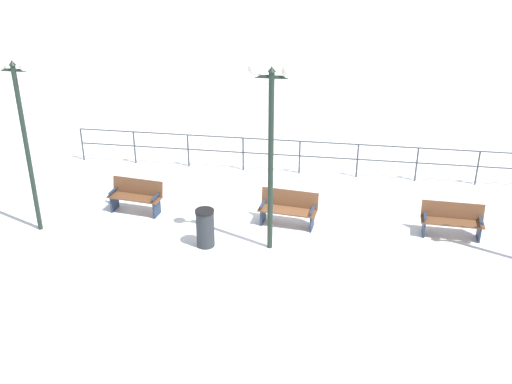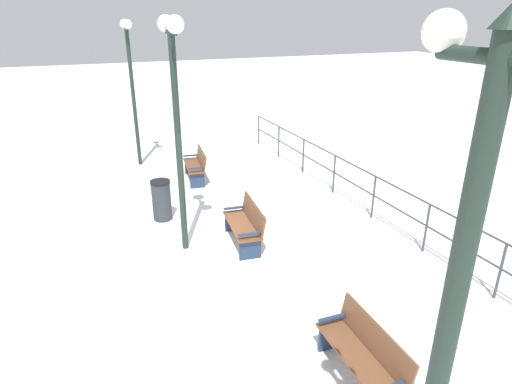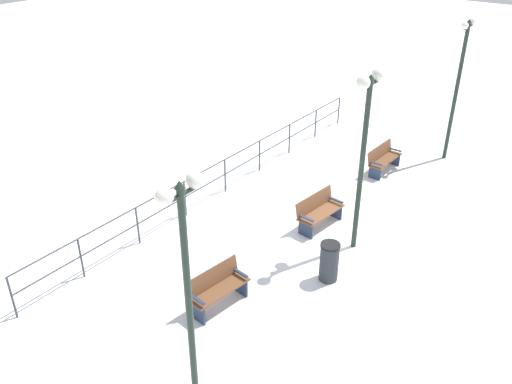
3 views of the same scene
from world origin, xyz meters
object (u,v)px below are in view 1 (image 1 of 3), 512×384
object	(u,v)px
lamppost_middle	(271,121)
bench_second	(288,208)
bench_third	(452,220)
trash_bin	(205,228)
lamppost_near	(21,116)
bench_nearest	(136,196)

from	to	relation	value
lamppost_middle	bench_second	bearing A→B (deg)	165.92
bench_third	trash_bin	bearing A→B (deg)	-74.48
bench_second	lamppost_middle	xyz separation A→B (m)	(1.27, -0.32, 2.87)
bench_third	lamppost_middle	distance (m)	5.53
bench_third	bench_second	bearing A→B (deg)	-87.35
bench_third	lamppost_near	world-z (taller)	lamppost_near
bench_second	bench_third	xyz separation A→B (m)	(-0.04, 4.22, -0.01)
bench_second	bench_third	world-z (taller)	bench_second
bench_nearest	bench_second	distance (m)	4.23
lamppost_middle	trash_bin	size ratio (longest dim) A/B	4.67
bench_nearest	trash_bin	distance (m)	2.75
bench_second	lamppost_middle	world-z (taller)	lamppost_middle
bench_third	lamppost_middle	size ratio (longest dim) A/B	0.34
bench_nearest	lamppost_near	size ratio (longest dim) A/B	0.34
bench_second	bench_nearest	bearing A→B (deg)	-84.65
bench_nearest	bench_second	xyz separation A→B (m)	(0.08, 4.23, -0.01)
lamppost_middle	bench_third	bearing A→B (deg)	106.12
bench_second	lamppost_middle	distance (m)	3.15
lamppost_near	lamppost_middle	distance (m)	6.12
lamppost_near	lamppost_middle	bearing A→B (deg)	90.00
bench_nearest	trash_bin	size ratio (longest dim) A/B	1.54
bench_nearest	bench_second	bearing A→B (deg)	96.43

